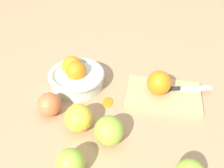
{
  "coord_description": "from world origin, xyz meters",
  "views": [
    {
      "loc": [
        0.05,
        -0.55,
        0.58
      ],
      "look_at": [
        -0.04,
        0.09,
        0.04
      ],
      "focal_mm": 40.73,
      "sensor_mm": 36.0,
      "label": 1
    }
  ],
  "objects_px": {
    "knife": "(183,89)",
    "apple_mid_left": "(49,104)",
    "apple_front_left": "(79,118)",
    "apple_front_left_2": "(71,163)",
    "cutting_board": "(163,95)",
    "orange_on_board": "(159,83)",
    "apple_front_center": "(109,131)",
    "bowl": "(76,76)"
  },
  "relations": [
    {
      "from": "orange_on_board",
      "to": "apple_front_left",
      "type": "bearing_deg",
      "value": -143.07
    },
    {
      "from": "apple_front_center",
      "to": "bowl",
      "type": "bearing_deg",
      "value": 123.37
    },
    {
      "from": "cutting_board",
      "to": "apple_front_center",
      "type": "distance_m",
      "value": 0.26
    },
    {
      "from": "knife",
      "to": "apple_front_left",
      "type": "relative_size",
      "value": 1.88
    },
    {
      "from": "bowl",
      "to": "apple_front_left_2",
      "type": "bearing_deg",
      "value": -78.09
    },
    {
      "from": "orange_on_board",
      "to": "knife",
      "type": "xyz_separation_m",
      "value": [
        0.08,
        0.02,
        -0.03
      ]
    },
    {
      "from": "cutting_board",
      "to": "knife",
      "type": "height_order",
      "value": "knife"
    },
    {
      "from": "knife",
      "to": "apple_mid_left",
      "type": "xyz_separation_m",
      "value": [
        -0.41,
        -0.15,
        0.01
      ]
    },
    {
      "from": "bowl",
      "to": "apple_front_center",
      "type": "bearing_deg",
      "value": -56.63
    },
    {
      "from": "bowl",
      "to": "orange_on_board",
      "type": "relative_size",
      "value": 2.45
    },
    {
      "from": "apple_front_center",
      "to": "apple_front_left",
      "type": "distance_m",
      "value": 0.1
    },
    {
      "from": "knife",
      "to": "apple_front_center",
      "type": "xyz_separation_m",
      "value": [
        -0.22,
        -0.23,
        0.02
      ]
    },
    {
      "from": "apple_front_left_2",
      "to": "apple_front_left",
      "type": "bearing_deg",
      "value": 95.65
    },
    {
      "from": "orange_on_board",
      "to": "apple_front_center",
      "type": "distance_m",
      "value": 0.24
    },
    {
      "from": "bowl",
      "to": "knife",
      "type": "relative_size",
      "value": 1.25
    },
    {
      "from": "cutting_board",
      "to": "apple_front_center",
      "type": "height_order",
      "value": "apple_front_center"
    },
    {
      "from": "apple_front_left",
      "to": "bowl",
      "type": "bearing_deg",
      "value": 106.33
    },
    {
      "from": "apple_front_left",
      "to": "apple_front_left_2",
      "type": "distance_m",
      "value": 0.14
    },
    {
      "from": "orange_on_board",
      "to": "apple_mid_left",
      "type": "height_order",
      "value": "orange_on_board"
    },
    {
      "from": "apple_front_center",
      "to": "apple_front_left_2",
      "type": "relative_size",
      "value": 1.14
    },
    {
      "from": "orange_on_board",
      "to": "apple_front_center",
      "type": "height_order",
      "value": "orange_on_board"
    },
    {
      "from": "cutting_board",
      "to": "apple_front_left",
      "type": "bearing_deg",
      "value": -145.27
    },
    {
      "from": "apple_front_left",
      "to": "apple_front_left_2",
      "type": "xyz_separation_m",
      "value": [
        0.01,
        -0.14,
        -0.01
      ]
    },
    {
      "from": "knife",
      "to": "apple_front_center",
      "type": "relative_size",
      "value": 1.89
    },
    {
      "from": "cutting_board",
      "to": "apple_front_left",
      "type": "height_order",
      "value": "apple_front_left"
    },
    {
      "from": "orange_on_board",
      "to": "apple_front_left_2",
      "type": "bearing_deg",
      "value": -124.2
    },
    {
      "from": "orange_on_board",
      "to": "cutting_board",
      "type": "bearing_deg",
      "value": 1.1
    },
    {
      "from": "cutting_board",
      "to": "apple_front_left_2",
      "type": "height_order",
      "value": "apple_front_left_2"
    },
    {
      "from": "knife",
      "to": "apple_front_left",
      "type": "xyz_separation_m",
      "value": [
        -0.31,
        -0.19,
        0.02
      ]
    },
    {
      "from": "apple_front_center",
      "to": "apple_mid_left",
      "type": "bearing_deg",
      "value": 158.18
    },
    {
      "from": "bowl",
      "to": "apple_mid_left",
      "type": "relative_size",
      "value": 2.62
    },
    {
      "from": "bowl",
      "to": "cutting_board",
      "type": "height_order",
      "value": "bowl"
    },
    {
      "from": "orange_on_board",
      "to": "apple_mid_left",
      "type": "relative_size",
      "value": 1.07
    },
    {
      "from": "apple_front_left",
      "to": "knife",
      "type": "bearing_deg",
      "value": 32.06
    },
    {
      "from": "apple_mid_left",
      "to": "cutting_board",
      "type": "bearing_deg",
      "value": 19.67
    },
    {
      "from": "apple_front_center",
      "to": "apple_front_left",
      "type": "xyz_separation_m",
      "value": [
        -0.09,
        0.03,
        0.0
      ]
    },
    {
      "from": "apple_front_left_2",
      "to": "apple_front_center",
      "type": "bearing_deg",
      "value": 54.1
    },
    {
      "from": "cutting_board",
      "to": "bowl",
      "type": "bearing_deg",
      "value": 175.47
    },
    {
      "from": "apple_front_center",
      "to": "apple_front_left",
      "type": "relative_size",
      "value": 1.0
    },
    {
      "from": "cutting_board",
      "to": "orange_on_board",
      "type": "xyz_separation_m",
      "value": [
        -0.02,
        -0.0,
        0.05
      ]
    },
    {
      "from": "bowl",
      "to": "cutting_board",
      "type": "xyz_separation_m",
      "value": [
        0.3,
        -0.02,
        -0.03
      ]
    },
    {
      "from": "knife",
      "to": "apple_front_left_2",
      "type": "relative_size",
      "value": 2.15
    }
  ]
}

